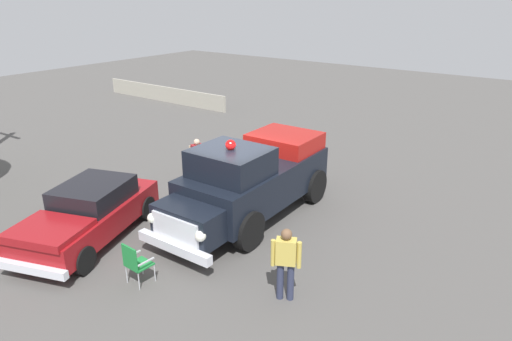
% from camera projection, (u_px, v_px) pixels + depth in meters
% --- Properties ---
extents(ground_plane, '(60.00, 60.00, 0.00)m').
position_uv_depth(ground_plane, '(233.00, 217.00, 13.43)').
color(ground_plane, '#514F4C').
extents(vintage_fire_truck, '(2.41, 5.99, 2.59)m').
position_uv_depth(vintage_fire_truck, '(251.00, 179.00, 13.05)').
color(vintage_fire_truck, black).
rests_on(vintage_fire_truck, ground).
extents(classic_hot_rod, '(3.19, 4.73, 1.46)m').
position_uv_depth(classic_hot_rod, '(88.00, 214.00, 11.98)').
color(classic_hot_rod, black).
rests_on(classic_hot_rod, ground).
extents(lawn_chair_near_truck, '(0.67, 0.66, 1.02)m').
position_uv_depth(lawn_chair_near_truck, '(197.00, 157.00, 16.56)').
color(lawn_chair_near_truck, '#B7BABF').
rests_on(lawn_chair_near_truck, ground).
extents(lawn_chair_by_car, '(0.54, 0.52, 1.02)m').
position_uv_depth(lawn_chair_by_car, '(135.00, 262.00, 10.12)').
color(lawn_chair_by_car, '#B7BABF').
rests_on(lawn_chair_by_car, ground).
extents(lawn_chair_spare, '(0.58, 0.57, 1.02)m').
position_uv_depth(lawn_chair_spare, '(305.00, 165.00, 15.81)').
color(lawn_chair_spare, '#B7BABF').
rests_on(lawn_chair_spare, ground).
extents(spectator_seated, '(0.64, 0.58, 1.29)m').
position_uv_depth(spectator_seated, '(198.00, 155.00, 16.41)').
color(spectator_seated, '#383842').
rests_on(spectator_seated, ground).
extents(spectator_standing, '(0.62, 0.42, 1.68)m').
position_uv_depth(spectator_standing, '(286.00, 260.00, 9.51)').
color(spectator_standing, '#2D334C').
rests_on(spectator_standing, ground).
extents(traffic_cone, '(0.40, 0.40, 0.64)m').
position_uv_depth(traffic_cone, '(197.00, 244.00, 11.37)').
color(traffic_cone, orange).
rests_on(traffic_cone, ground).
extents(background_fence, '(9.54, 0.12, 0.90)m').
position_uv_depth(background_fence, '(164.00, 94.00, 27.60)').
color(background_fence, '#A8A393').
rests_on(background_fence, ground).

